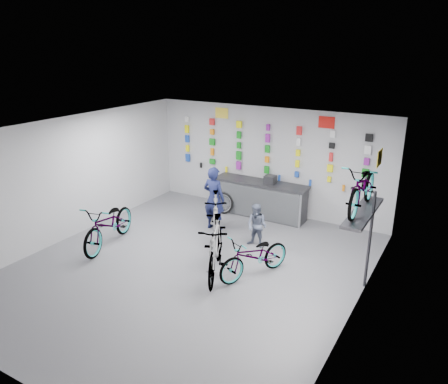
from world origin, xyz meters
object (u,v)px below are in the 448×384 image
Objects in this scene: customer at (257,226)px; bike_center at (215,248)px; bike_right at (255,256)px; counter at (260,199)px; bike_service at (216,215)px; bike_left at (109,224)px; clerk at (214,198)px.

bike_center is at bearing -90.64° from customer.
bike_right is 1.64× the size of customer.
counter reaches higher than bike_right.
bike_service is (-0.35, -1.81, 0.07)m from counter.
clerk is (1.65, 2.10, 0.29)m from bike_left.
clerk is (-0.63, -1.43, 0.35)m from counter.
counter is 1.54× the size of bike_right.
bike_left is 1.04× the size of bike_center.
bike_center is at bearing 124.21° from clerk.
clerk is at bearing 164.85° from bike_right.
counter is at bearing -111.69° from clerk.
customer is at bearing -32.38° from bike_service.
bike_right is (3.67, 0.42, -0.09)m from bike_left.
bike_service reaches higher than bike_right.
counter is 1.46× the size of bike_service.
customer is (1.16, -0.03, -0.02)m from bike_service.
customer is at bearing 166.39° from clerk.
counter is at bearing 47.89° from bike_service.
clerk is at bearing 95.36° from bike_service.
bike_center is 2.40m from clerk.
customer reaches higher than counter.
customer is at bearing 139.23° from bike_right.
bike_service is at bearing -176.11° from customer.
bike_center is 1.20× the size of clerk.
bike_center is 1.15× the size of bike_right.
bike_center is (2.92, 0.08, 0.06)m from bike_left.
bike_center is 1.89× the size of customer.
counter is at bearing 43.67° from bike_left.
customer is at bearing -66.37° from counter.
counter is 4.21m from bike_left.
bike_center is (0.64, -3.46, 0.12)m from counter.
bike_right is 1.04× the size of clerk.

